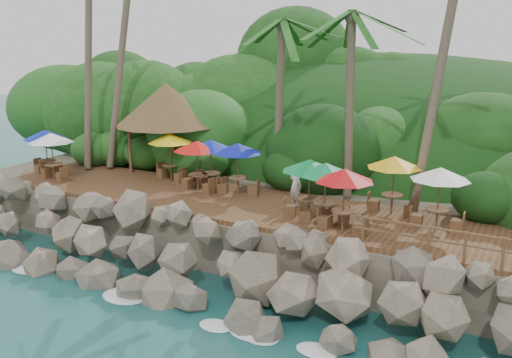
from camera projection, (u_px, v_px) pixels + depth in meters
The scene contains 11 objects.
ground at pixel (172, 313), 19.01m from camera, with size 140.00×140.00×0.00m, color #19514F.
land_base at pixel (338, 181), 32.37m from camera, with size 32.00×25.20×2.10m, color gray.
jungle_hill at pixel (375, 172), 39.01m from camera, with size 44.80×28.00×15.40m, color #143811.
seawall at pixel (204, 262), 20.43m from camera, with size 29.00×4.00×2.30m, color gray, non-canonical shape.
terrace at pixel (256, 206), 23.57m from camera, with size 26.00×5.00×0.20m, color brown.
jungle_foliage at pixel (331, 202), 31.78m from camera, with size 44.00×16.00×12.00m, color #143811, non-canonical shape.
foam_line at pixel (177, 309), 19.26m from camera, with size 25.20×0.80×0.06m.
palapa at pixel (167, 104), 28.79m from camera, with size 5.32×5.32×4.60m.
dining_clusters at pixel (255, 159), 23.21m from camera, with size 25.34×5.24×2.34m.
railing at pixel (465, 244), 17.36m from camera, with size 7.20×0.10×1.00m.
waiter at pixel (295, 185), 23.23m from camera, with size 0.64×0.42×1.75m, color silver.
Camera 1 is at (10.78, -13.81, 9.15)m, focal length 39.06 mm.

